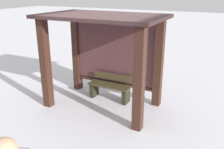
{
  "coord_description": "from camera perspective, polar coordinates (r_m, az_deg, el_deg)",
  "views": [
    {
      "loc": [
        3.0,
        -5.28,
        3.02
      ],
      "look_at": [
        0.37,
        -0.17,
        0.99
      ],
      "focal_mm": 39.34,
      "sensor_mm": 36.0,
      "label": 1
    }
  ],
  "objects": [
    {
      "name": "bench_left_inside",
      "position": [
        6.98,
        -0.48,
        -3.12
      ],
      "size": [
        1.22,
        0.39,
        0.73
      ],
      "color": "#403620",
      "rests_on": "ground"
    },
    {
      "name": "bus_shelter",
      "position": [
        6.38,
        -1.49,
        7.29
      ],
      "size": [
        3.05,
        1.87,
        2.42
      ],
      "color": "#391F17",
      "rests_on": "ground"
    },
    {
      "name": "ground_plane",
      "position": [
        6.78,
        -2.14,
        -7.03
      ],
      "size": [
        60.0,
        60.0,
        0.0
      ],
      "primitive_type": "plane",
      "color": "silver"
    }
  ]
}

